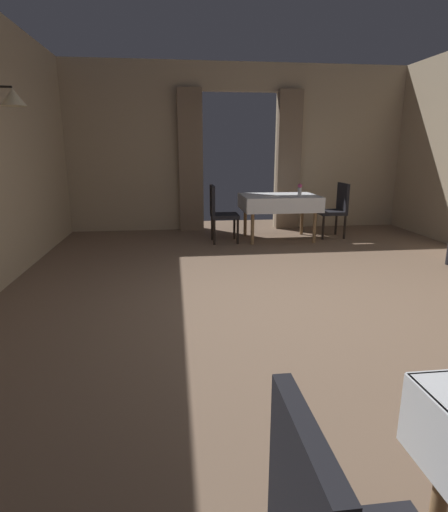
{
  "coord_description": "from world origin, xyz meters",
  "views": [
    {
      "loc": [
        -1.25,
        -3.64,
        1.49
      ],
      "look_at": [
        -0.76,
        0.33,
        0.45
      ],
      "focal_mm": 28.77,
      "sensor_mm": 36.0,
      "label": 1
    }
  ],
  "objects_px": {
    "dining_table_mid": "(279,201)",
    "plate_mid_b": "(270,196)",
    "chair_mid_right": "(336,208)",
    "chair_mid_left": "(220,211)",
    "flower_vase_mid": "(300,189)"
  },
  "relations": [
    {
      "from": "chair_mid_left",
      "to": "flower_vase_mid",
      "type": "xyz_separation_m",
      "value": [
        1.3,
        -0.11,
        0.34
      ]
    },
    {
      "from": "flower_vase_mid",
      "to": "chair_mid_left",
      "type": "bearing_deg",
      "value": 175.28
    },
    {
      "from": "dining_table_mid",
      "to": "chair_mid_right",
      "type": "xyz_separation_m",
      "value": [
        1.02,
        0.07,
        -0.14
      ]
    },
    {
      "from": "chair_mid_left",
      "to": "dining_table_mid",
      "type": "bearing_deg",
      "value": 5.47
    },
    {
      "from": "dining_table_mid",
      "to": "plate_mid_b",
      "type": "xyz_separation_m",
      "value": [
        -0.2,
        -0.14,
        0.1
      ]
    },
    {
      "from": "dining_table_mid",
      "to": "chair_mid_right",
      "type": "relative_size",
      "value": 1.36
    },
    {
      "from": "chair_mid_right",
      "to": "chair_mid_left",
      "type": "bearing_deg",
      "value": -175.4
    },
    {
      "from": "chair_mid_right",
      "to": "dining_table_mid",
      "type": "bearing_deg",
      "value": -176.28
    },
    {
      "from": "dining_table_mid",
      "to": "flower_vase_mid",
      "type": "distance_m",
      "value": 0.4
    },
    {
      "from": "chair_mid_left",
      "to": "flower_vase_mid",
      "type": "bearing_deg",
      "value": -4.72
    },
    {
      "from": "chair_mid_left",
      "to": "flower_vase_mid",
      "type": "relative_size",
      "value": 4.6
    },
    {
      "from": "chair_mid_left",
      "to": "plate_mid_b",
      "type": "relative_size",
      "value": 4.18
    },
    {
      "from": "dining_table_mid",
      "to": "flower_vase_mid",
      "type": "height_order",
      "value": "flower_vase_mid"
    },
    {
      "from": "flower_vase_mid",
      "to": "chair_mid_right",
      "type": "bearing_deg",
      "value": 20.17
    },
    {
      "from": "chair_mid_right",
      "to": "plate_mid_b",
      "type": "bearing_deg",
      "value": -170.53
    }
  ]
}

